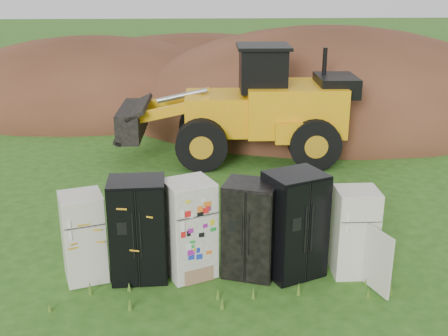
# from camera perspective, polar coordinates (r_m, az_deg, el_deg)

# --- Properties ---
(ground) EXTENTS (120.00, 120.00, 0.00)m
(ground) POSITION_cam_1_polar(r_m,az_deg,el_deg) (10.63, 0.15, -10.67)
(ground) COLOR #254D14
(ground) RESTS_ON ground
(fridge_leftmost) EXTENTS (0.91, 0.89, 1.64)m
(fridge_leftmost) POSITION_cam_1_polar(r_m,az_deg,el_deg) (10.44, -14.06, -6.81)
(fridge_leftmost) COLOR beige
(fridge_leftmost) RESTS_ON ground
(fridge_black_side) EXTENTS (1.03, 0.83, 1.90)m
(fridge_black_side) POSITION_cam_1_polar(r_m,az_deg,el_deg) (10.23, -8.69, -6.19)
(fridge_black_side) COLOR black
(fridge_black_side) RESTS_ON ground
(fridge_sticker) EXTENTS (1.05, 1.02, 1.83)m
(fridge_sticker) POSITION_cam_1_polar(r_m,az_deg,el_deg) (10.24, -3.53, -6.16)
(fridge_sticker) COLOR silver
(fridge_sticker) RESTS_ON ground
(fridge_dark_mid) EXTENTS (1.10, 1.00, 1.79)m
(fridge_dark_mid) POSITION_cam_1_polar(r_m,az_deg,el_deg) (10.26, 2.69, -6.21)
(fridge_dark_mid) COLOR black
(fridge_dark_mid) RESTS_ON ground
(fridge_black_right) EXTENTS (1.23, 1.15, 1.97)m
(fridge_black_right) POSITION_cam_1_polar(r_m,az_deg,el_deg) (10.30, 7.13, -5.71)
(fridge_black_right) COLOR black
(fridge_black_right) RESTS_ON ground
(fridge_open_door) EXTENTS (0.75, 0.70, 1.65)m
(fridge_open_door) POSITION_cam_1_polar(r_m,az_deg,el_deg) (10.57, 13.12, -6.35)
(fridge_open_door) COLOR beige
(fridge_open_door) RESTS_ON ground
(wheel_loader) EXTENTS (6.98, 2.94, 3.35)m
(wheel_loader) POSITION_cam_1_polar(r_m,az_deg,el_deg) (16.55, 0.97, 6.63)
(wheel_loader) COLOR orange
(wheel_loader) RESTS_ON ground
(dirt_mound_right) EXTENTS (15.66, 11.49, 6.81)m
(dirt_mound_right) POSITION_cam_1_polar(r_m,az_deg,el_deg) (22.59, 10.27, 5.42)
(dirt_mound_right) COLOR #412314
(dirt_mound_right) RESTS_ON ground
(dirt_mound_left) EXTENTS (13.62, 10.21, 5.62)m
(dirt_mound_left) POSITION_cam_1_polar(r_m,az_deg,el_deg) (24.65, -12.98, 6.39)
(dirt_mound_left) COLOR #412314
(dirt_mound_left) RESTS_ON ground
(dirt_mound_back) EXTENTS (16.20, 10.80, 5.10)m
(dirt_mound_back) POSITION_cam_1_polar(r_m,az_deg,el_deg) (27.37, -2.64, 8.13)
(dirt_mound_back) COLOR #412314
(dirt_mound_back) RESTS_ON ground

